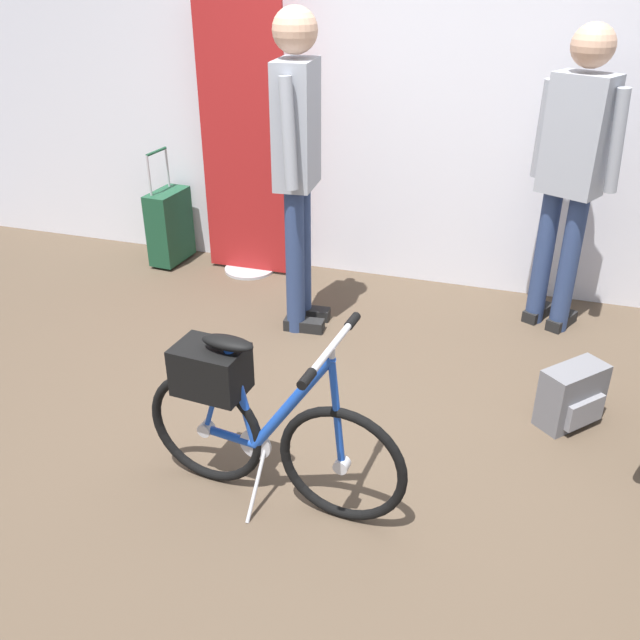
{
  "coord_description": "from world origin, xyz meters",
  "views": [
    {
      "loc": [
        0.83,
        -2.46,
        2.02
      ],
      "look_at": [
        -0.01,
        0.18,
        0.55
      ],
      "focal_mm": 38.58,
      "sensor_mm": 36.0,
      "label": 1
    }
  ],
  "objects_px": {
    "floor_banner_stand": "(244,155)",
    "backpack_on_floor": "(572,396)",
    "folding_bike_foreground": "(254,418)",
    "visitor_near_wall": "(297,154)",
    "visitor_browsing": "(573,165)",
    "rolling_suitcase": "(170,226)"
  },
  "relations": [
    {
      "from": "visitor_near_wall",
      "to": "visitor_browsing",
      "type": "height_order",
      "value": "visitor_near_wall"
    },
    {
      "from": "backpack_on_floor",
      "to": "floor_banner_stand",
      "type": "bearing_deg",
      "value": 150.98
    },
    {
      "from": "visitor_near_wall",
      "to": "visitor_browsing",
      "type": "relative_size",
      "value": 1.04
    },
    {
      "from": "visitor_browsing",
      "to": "rolling_suitcase",
      "type": "relative_size",
      "value": 2.09
    },
    {
      "from": "visitor_browsing",
      "to": "backpack_on_floor",
      "type": "relative_size",
      "value": 5.02
    },
    {
      "from": "visitor_near_wall",
      "to": "visitor_browsing",
      "type": "xyz_separation_m",
      "value": [
        1.45,
        0.45,
        -0.05
      ]
    },
    {
      "from": "folding_bike_foreground",
      "to": "floor_banner_stand",
      "type": "bearing_deg",
      "value": 113.74
    },
    {
      "from": "floor_banner_stand",
      "to": "backpack_on_floor",
      "type": "bearing_deg",
      "value": -29.02
    },
    {
      "from": "floor_banner_stand",
      "to": "backpack_on_floor",
      "type": "height_order",
      "value": "floor_banner_stand"
    },
    {
      "from": "visitor_near_wall",
      "to": "rolling_suitcase",
      "type": "bearing_deg",
      "value": 152.72
    },
    {
      "from": "floor_banner_stand",
      "to": "backpack_on_floor",
      "type": "xyz_separation_m",
      "value": [
        2.2,
        -1.22,
        -0.69
      ]
    },
    {
      "from": "floor_banner_stand",
      "to": "folding_bike_foreground",
      "type": "bearing_deg",
      "value": -66.26
    },
    {
      "from": "floor_banner_stand",
      "to": "folding_bike_foreground",
      "type": "relative_size",
      "value": 1.63
    },
    {
      "from": "folding_bike_foreground",
      "to": "visitor_browsing",
      "type": "height_order",
      "value": "visitor_browsing"
    },
    {
      "from": "folding_bike_foreground",
      "to": "visitor_browsing",
      "type": "relative_size",
      "value": 0.66
    },
    {
      "from": "rolling_suitcase",
      "to": "backpack_on_floor",
      "type": "distance_m",
      "value": 3.06
    },
    {
      "from": "folding_bike_foreground",
      "to": "visitor_near_wall",
      "type": "xyz_separation_m",
      "value": [
        -0.33,
        1.49,
        0.67
      ]
    },
    {
      "from": "folding_bike_foreground",
      "to": "backpack_on_floor",
      "type": "xyz_separation_m",
      "value": [
        1.26,
        0.93,
        -0.24
      ]
    },
    {
      "from": "visitor_browsing",
      "to": "floor_banner_stand",
      "type": "bearing_deg",
      "value": 174.39
    },
    {
      "from": "floor_banner_stand",
      "to": "visitor_near_wall",
      "type": "relative_size",
      "value": 1.03
    },
    {
      "from": "visitor_near_wall",
      "to": "backpack_on_floor",
      "type": "distance_m",
      "value": 1.91
    },
    {
      "from": "visitor_browsing",
      "to": "backpack_on_floor",
      "type": "bearing_deg",
      "value": -82.55
    }
  ]
}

